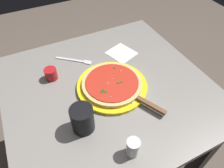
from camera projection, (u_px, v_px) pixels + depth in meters
name	position (u px, v px, depth m)	size (l,w,h in m)	color
ground_plane	(109.00, 156.00, 1.44)	(5.00, 5.00, 0.00)	brown
restaurant_table	(108.00, 105.00, 1.02)	(0.89, 0.85, 0.73)	black
serving_plate	(112.00, 86.00, 0.90)	(0.31, 0.31, 0.02)	yellow
pizza	(112.00, 83.00, 0.89)	(0.26, 0.26, 0.02)	#DBB26B
pizza_server	(142.00, 101.00, 0.83)	(0.14, 0.22, 0.01)	silver
cup_tall_drink	(82.00, 119.00, 0.73)	(0.08, 0.08, 0.11)	black
cup_small_sauce	(51.00, 74.00, 0.93)	(0.06, 0.06, 0.05)	#B2191E
napkin_folded_right	(121.00, 53.00, 1.07)	(0.12, 0.13, 0.00)	white
fork	(76.00, 61.00, 1.03)	(0.16, 0.13, 0.00)	silver
parmesan_shaker	(133.00, 147.00, 0.67)	(0.05, 0.05, 0.07)	silver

